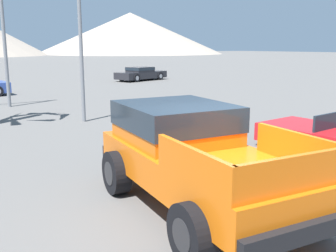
{
  "coord_description": "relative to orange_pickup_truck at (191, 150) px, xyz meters",
  "views": [
    {
      "loc": [
        -4.54,
        -4.65,
        2.84
      ],
      "look_at": [
        -0.38,
        1.38,
        1.34
      ],
      "focal_mm": 42.0,
      "sensor_mm": 36.0,
      "label": 1
    }
  ],
  "objects": [
    {
      "name": "ground_plane",
      "position": [
        0.34,
        -0.71,
        -1.01
      ],
      "size": [
        320.0,
        320.0,
        0.0
      ],
      "primitive_type": "plane",
      "color": "#5B5956"
    },
    {
      "name": "orange_pickup_truck",
      "position": [
        0.0,
        0.0,
        0.0
      ],
      "size": [
        2.82,
        5.07,
        1.77
      ],
      "rotation": [
        0.0,
        0.0,
        -0.13
      ],
      "color": "orange",
      "rests_on": "ground_plane"
    },
    {
      "name": "parked_car_dark",
      "position": [
        12.64,
        23.01,
        -0.43
      ],
      "size": [
        4.87,
        2.88,
        1.12
      ],
      "rotation": [
        0.0,
        0.0,
        4.98
      ],
      "color": "#232328",
      "rests_on": "ground_plane"
    },
    {
      "name": "distant_mountain_range",
      "position": [
        25.46,
        127.36,
        7.26
      ],
      "size": [
        132.28,
        76.25,
        18.87
      ],
      "color": "gray",
      "rests_on": "ground_plane"
    }
  ]
}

